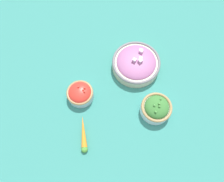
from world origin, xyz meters
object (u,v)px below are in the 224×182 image
object	(u,v)px
bowl_cherry_tomatoes	(80,93)
bowl_red_onion	(136,63)
bowl_broccoli	(156,108)
loose_carrot	(84,135)

from	to	relation	value
bowl_cherry_tomatoes	bowl_red_onion	xyz separation A→B (m)	(0.27, 0.06, 0.00)
bowl_broccoli	bowl_red_onion	xyz separation A→B (m)	(-0.00, 0.22, -0.00)
bowl_red_onion	bowl_broccoli	bearing A→B (deg)	-89.42
bowl_cherry_tomatoes	bowl_broccoli	distance (m)	0.32
bowl_cherry_tomatoes	bowl_red_onion	bearing A→B (deg)	11.72
loose_carrot	bowl_broccoli	bearing A→B (deg)	-76.84
bowl_cherry_tomatoes	loose_carrot	xyz separation A→B (m)	(-0.04, -0.17, -0.02)
bowl_broccoli	bowl_red_onion	distance (m)	0.22
bowl_red_onion	loose_carrot	size ratio (longest dim) A/B	1.45
bowl_red_onion	bowl_cherry_tomatoes	bearing A→B (deg)	-168.28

